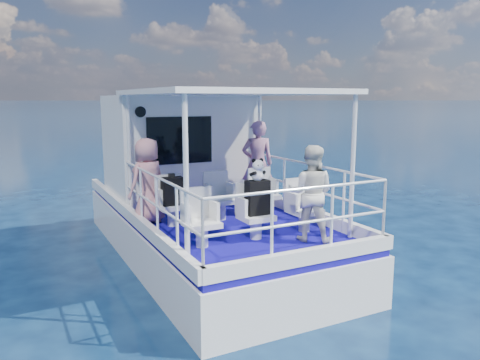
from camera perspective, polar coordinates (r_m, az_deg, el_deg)
name	(u,v)px	position (r m, az deg, el deg)	size (l,w,h in m)	color
ground	(226,271)	(8.52, -1.74, -10.99)	(2000.00, 2000.00, 0.00)	#071834
hull	(204,254)	(9.38, -4.39, -9.03)	(3.00, 7.00, 1.60)	white
deck	(204,213)	(9.14, -4.46, -3.98)	(2.90, 6.90, 0.10)	#10087A
cabin	(180,148)	(10.14, -7.38, 3.94)	(2.85, 2.00, 2.20)	white
canopy	(230,92)	(7.78, -1.22, 10.65)	(3.00, 3.20, 0.08)	white
canopy_posts	(232,162)	(7.81, -1.03, 2.26)	(2.77, 2.97, 2.20)	white
railings	(240,200)	(7.62, 0.06, -2.50)	(2.84, 3.59, 1.00)	white
seat_port_fwd	(173,215)	(8.05, -8.21, -4.21)	(0.48, 0.46, 0.38)	silver
seat_center_fwd	(221,209)	(8.37, -2.37, -3.56)	(0.48, 0.46, 0.38)	silver
seat_stbd_fwd	(264,204)	(8.77, 2.99, -2.94)	(0.48, 0.46, 0.38)	silver
seat_port_aft	(202,234)	(6.87, -4.67, -6.59)	(0.48, 0.46, 0.38)	silver
seat_center_aft	(256,227)	(7.25, 1.96, -5.69)	(0.48, 0.46, 0.38)	silver
seat_stbd_aft	(304,220)	(7.71, 7.84, -4.82)	(0.48, 0.46, 0.38)	silver
passenger_port_fwd	(148,181)	(8.18, -11.18, -0.13)	(0.55, 0.39, 1.48)	#CF868B
passenger_stbd_fwd	(257,164)	(9.32, 2.13, 1.99)	(0.63, 0.41, 1.72)	#BF7B9A
passenger_stbd_aft	(311,193)	(7.13, 8.61, -1.61)	(0.71, 0.55, 1.46)	silver
backpack_port	(173,191)	(7.88, -8.22, -1.35)	(0.36, 0.20, 0.47)	black
backpack_center	(257,198)	(7.14, 2.13, -2.15)	(0.35, 0.20, 0.53)	black
compact_camera	(171,175)	(7.85, -8.35, 0.57)	(0.11, 0.06, 0.06)	black
panda	(257,170)	(7.04, 2.14, 1.26)	(0.22, 0.18, 0.34)	silver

